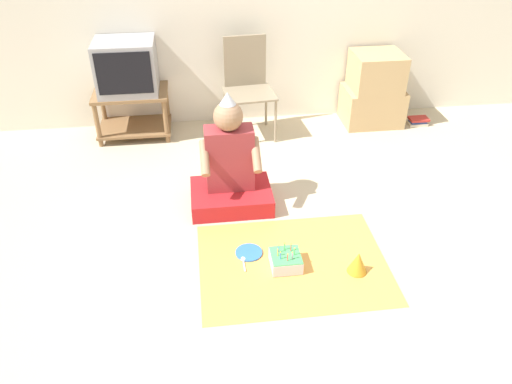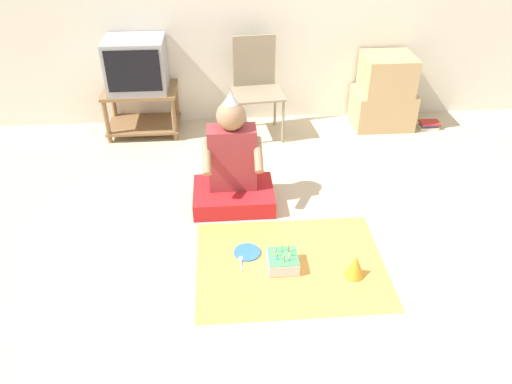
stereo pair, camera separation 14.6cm
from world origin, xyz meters
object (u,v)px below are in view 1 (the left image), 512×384
at_px(book_pile, 418,121).
at_px(birthday_cake, 286,260).
at_px(paper_plate, 249,252).
at_px(folding_chair, 247,81).
at_px(party_hat_blue, 358,262).
at_px(tv, 127,66).
at_px(cardboard_box_stack, 374,91).
at_px(person_seated, 230,171).

height_order(book_pile, birthday_cake, birthday_cake).
distance_m(book_pile, paper_plate, 2.65).
xyz_separation_m(folding_chair, party_hat_blue, (0.48, -2.13, -0.44)).
height_order(folding_chair, birthday_cake, folding_chair).
distance_m(tv, cardboard_box_stack, 2.41).
xyz_separation_m(folding_chair, birthday_cake, (0.02, -2.02, -0.47)).
height_order(person_seated, birthday_cake, person_seated).
distance_m(tv, birthday_cake, 2.46).
bearing_deg(book_pile, party_hat_blue, -121.59).
xyz_separation_m(cardboard_box_stack, paper_plate, (-1.49, -1.91, -0.33)).
bearing_deg(paper_plate, tv, 114.98).
height_order(folding_chair, paper_plate, folding_chair).
bearing_deg(paper_plate, party_hat_blue, -21.54).
xyz_separation_m(folding_chair, paper_plate, (-0.21, -1.86, -0.51)).
bearing_deg(paper_plate, birthday_cake, -35.07).
bearing_deg(person_seated, book_pile, 29.73).
relative_size(folding_chair, paper_plate, 4.98).
bearing_deg(tv, person_seated, -57.36).
distance_m(cardboard_box_stack, paper_plate, 2.44).
distance_m(person_seated, birthday_cake, 0.88).
height_order(folding_chair, person_seated, folding_chair).
distance_m(tv, folding_chair, 1.12).
bearing_deg(cardboard_box_stack, book_pile, -14.77).
distance_m(person_seated, paper_plate, 0.70).
height_order(birthday_cake, paper_plate, birthday_cake).
distance_m(tv, book_pile, 2.93).
xyz_separation_m(person_seated, birthday_cake, (0.30, -0.79, -0.24)).
distance_m(book_pile, party_hat_blue, 2.41).
distance_m(person_seated, party_hat_blue, 1.20).
xyz_separation_m(book_pile, paper_plate, (-1.95, -1.79, -0.02)).
height_order(birthday_cake, party_hat_blue, birthday_cake).
bearing_deg(person_seated, paper_plate, -83.88).
relative_size(tv, cardboard_box_stack, 0.75).
height_order(tv, paper_plate, tv).
height_order(cardboard_box_stack, birthday_cake, cardboard_box_stack).
distance_m(folding_chair, cardboard_box_stack, 1.29).
bearing_deg(cardboard_box_stack, paper_plate, -127.90).
relative_size(cardboard_box_stack, birthday_cake, 3.60).
relative_size(party_hat_blue, paper_plate, 0.83).
xyz_separation_m(cardboard_box_stack, birthday_cake, (-1.26, -2.07, -0.29)).
xyz_separation_m(book_pile, birthday_cake, (-1.72, -1.95, 0.02)).
distance_m(birthday_cake, paper_plate, 0.28).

